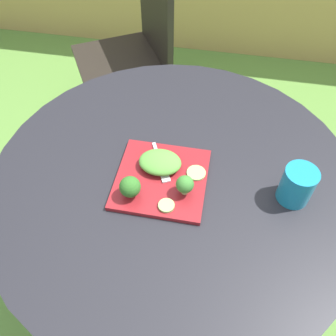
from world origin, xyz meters
The scene contains 11 objects.
ground_plane centered at (0.00, 0.00, 0.00)m, with size 12.00×12.00×0.00m, color #568438.
patio_table centered at (0.00, 0.00, 0.51)m, with size 1.07×1.07×0.71m.
patio_chair centered at (-0.36, 0.94, 0.53)m, with size 0.60×0.60×0.90m.
salad_plate centered at (-0.03, -0.03, 0.72)m, with size 0.25×0.25×0.01m, color maroon.
drinking_glass centered at (0.33, -0.02, 0.76)m, with size 0.09×0.09×0.11m.
fork centered at (-0.04, 0.01, 0.73)m, with size 0.08×0.15×0.00m.
lettuce_mound centered at (-0.04, 0.01, 0.74)m, with size 0.12×0.10×0.04m, color #519338.
broccoli_floret_0 centered at (0.04, -0.07, 0.76)m, with size 0.05×0.05×0.06m.
broccoli_floret_1 centered at (-0.10, -0.11, 0.76)m, with size 0.06×0.06×0.07m.
cucumber_slice_0 centered at (0.06, 0.00, 0.73)m, with size 0.05×0.05×0.01m, color #8EB766.
cucumber_slice_1 centered at (0.00, -0.13, 0.73)m, with size 0.04×0.04×0.01m, color #8EB766.
Camera 1 is at (0.10, -0.63, 1.52)m, focal length 37.78 mm.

